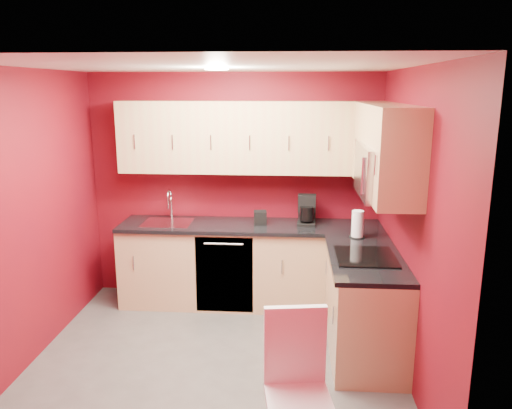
# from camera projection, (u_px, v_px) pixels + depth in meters

# --- Properties ---
(floor) EXTENTS (3.20, 3.20, 0.00)m
(floor) POSITION_uv_depth(u_px,v_px,m) (217.00, 359.00, 4.40)
(floor) COLOR #514E4B
(floor) RESTS_ON ground
(ceiling) EXTENTS (3.20, 3.20, 0.00)m
(ceiling) POSITION_uv_depth(u_px,v_px,m) (211.00, 66.00, 3.83)
(ceiling) COLOR white
(ceiling) RESTS_ON wall_back
(wall_back) EXTENTS (3.20, 0.00, 3.20)m
(wall_back) POSITION_uv_depth(u_px,v_px,m) (235.00, 187.00, 5.57)
(wall_back) COLOR maroon
(wall_back) RESTS_ON floor
(wall_front) EXTENTS (3.20, 0.00, 3.20)m
(wall_front) POSITION_uv_depth(u_px,v_px,m) (171.00, 296.00, 2.66)
(wall_front) COLOR maroon
(wall_front) RESTS_ON floor
(wall_left) EXTENTS (0.00, 3.00, 3.00)m
(wall_left) POSITION_uv_depth(u_px,v_px,m) (27.00, 219.00, 4.23)
(wall_left) COLOR maroon
(wall_left) RESTS_ON floor
(wall_right) EXTENTS (0.00, 3.00, 3.00)m
(wall_right) POSITION_uv_depth(u_px,v_px,m) (411.00, 226.00, 4.00)
(wall_right) COLOR maroon
(wall_right) RESTS_ON floor
(base_cabinets_back) EXTENTS (2.80, 0.60, 0.87)m
(base_cabinets_back) POSITION_uv_depth(u_px,v_px,m) (251.00, 266.00, 5.45)
(base_cabinets_back) COLOR tan
(base_cabinets_back) RESTS_ON floor
(base_cabinets_right) EXTENTS (0.60, 1.30, 0.87)m
(base_cabinets_right) POSITION_uv_depth(u_px,v_px,m) (364.00, 306.00, 4.45)
(base_cabinets_right) COLOR tan
(base_cabinets_right) RESTS_ON floor
(countertop_back) EXTENTS (2.80, 0.63, 0.04)m
(countertop_back) POSITION_uv_depth(u_px,v_px,m) (250.00, 226.00, 5.33)
(countertop_back) COLOR black
(countertop_back) RESTS_ON base_cabinets_back
(countertop_right) EXTENTS (0.63, 1.27, 0.04)m
(countertop_right) POSITION_uv_depth(u_px,v_px,m) (365.00, 258.00, 4.33)
(countertop_right) COLOR black
(countertop_right) RESTS_ON base_cabinets_right
(upper_cabinets_back) EXTENTS (2.80, 0.35, 0.75)m
(upper_cabinets_back) POSITION_uv_depth(u_px,v_px,m) (251.00, 137.00, 5.26)
(upper_cabinets_back) COLOR tan
(upper_cabinets_back) RESTS_ON wall_back
(upper_cabinets_right) EXTENTS (0.35, 1.55, 0.75)m
(upper_cabinets_right) POSITION_uv_depth(u_px,v_px,m) (384.00, 141.00, 4.30)
(upper_cabinets_right) COLOR tan
(upper_cabinets_right) RESTS_ON wall_right
(microwave) EXTENTS (0.42, 0.76, 0.42)m
(microwave) POSITION_uv_depth(u_px,v_px,m) (384.00, 171.00, 4.12)
(microwave) COLOR silver
(microwave) RESTS_ON upper_cabinets_right
(cooktop) EXTENTS (0.50, 0.55, 0.01)m
(cooktop) POSITION_uv_depth(u_px,v_px,m) (365.00, 257.00, 4.29)
(cooktop) COLOR black
(cooktop) RESTS_ON countertop_right
(sink) EXTENTS (0.52, 0.42, 0.35)m
(sink) POSITION_uv_depth(u_px,v_px,m) (168.00, 219.00, 5.40)
(sink) COLOR silver
(sink) RESTS_ON countertop_back
(dishwasher_front) EXTENTS (0.60, 0.02, 0.82)m
(dishwasher_front) POSITION_uv_depth(u_px,v_px,m) (224.00, 275.00, 5.19)
(dishwasher_front) COLOR black
(dishwasher_front) RESTS_ON base_cabinets_back
(downlight) EXTENTS (0.20, 0.20, 0.01)m
(downlight) POSITION_uv_depth(u_px,v_px,m) (217.00, 69.00, 4.12)
(downlight) COLOR white
(downlight) RESTS_ON ceiling
(coffee_maker) EXTENTS (0.20, 0.26, 0.31)m
(coffee_maker) POSITION_uv_depth(u_px,v_px,m) (307.00, 210.00, 5.29)
(coffee_maker) COLOR black
(coffee_maker) RESTS_ON countertop_back
(napkin_holder) EXTENTS (0.15, 0.15, 0.14)m
(napkin_holder) POSITION_uv_depth(u_px,v_px,m) (260.00, 218.00, 5.32)
(napkin_holder) COLOR black
(napkin_holder) RESTS_ON countertop_back
(paper_towel) EXTENTS (0.19, 0.19, 0.27)m
(paper_towel) POSITION_uv_depth(u_px,v_px,m) (358.00, 224.00, 4.84)
(paper_towel) COLOR white
(paper_towel) RESTS_ON countertop_right
(dining_chair) EXTENTS (0.46, 0.47, 0.99)m
(dining_chair) POSITION_uv_depth(u_px,v_px,m) (299.00, 394.00, 3.07)
(dining_chair) COLOR white
(dining_chair) RESTS_ON floor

